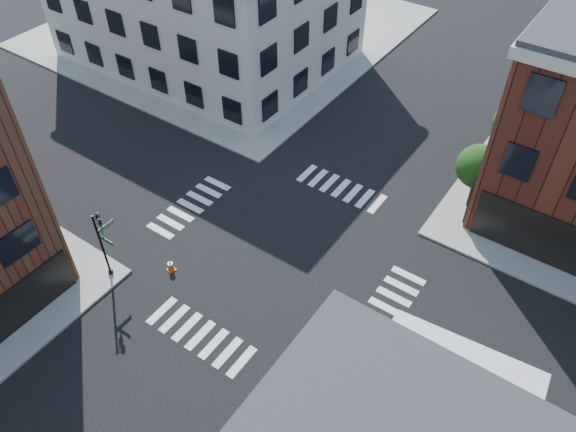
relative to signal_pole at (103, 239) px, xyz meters
The scene contains 7 objects.
ground 9.90m from the signal_pole, 44.81° to the left, with size 120.00×120.00×0.00m, color black.
sidewalk_nw 31.27m from the signal_pole, 117.29° to the left, with size 30.00×30.00×0.15m, color gray.
tree_near 21.94m from the signal_pole, 49.38° to the left, with size 2.69×2.69×4.49m.
tree_far 26.78m from the signal_pole, 57.77° to the left, with size 2.43×2.43×4.07m.
signal_pole is the anchor object (origin of this frame).
box_truck 18.05m from the signal_pole, ahead, with size 9.30×3.57×4.13m.
traffic_cone 4.05m from the signal_pole, 40.25° to the left, with size 0.52×0.52×0.80m.
Camera 1 is at (13.10, -17.94, 24.30)m, focal length 35.00 mm.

